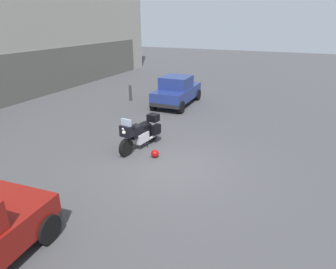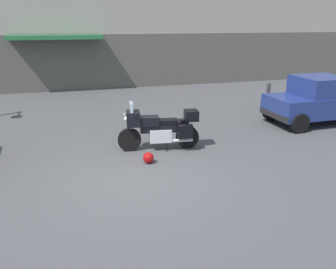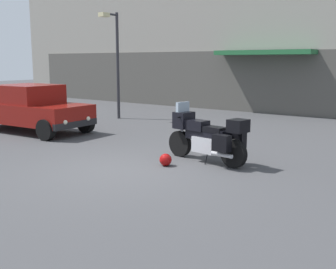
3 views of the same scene
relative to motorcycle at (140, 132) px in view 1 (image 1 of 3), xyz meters
The scene contains 5 objects.
ground_plane 2.06m from the motorcycle, 121.21° to the right, with size 80.00×80.00×0.00m, color #424244.
motorcycle is the anchor object (origin of this frame).
helmet 1.13m from the motorcycle, 122.33° to the right, with size 0.28×0.28×0.28m, color #990C0C.
car_hatchback_near 6.13m from the motorcycle, ahead, with size 3.90×1.83×1.64m.
bollard_curbside 6.97m from the motorcycle, 33.61° to the left, with size 0.16×0.16×0.98m.
Camera 1 is at (-7.82, -3.30, 4.54)m, focal length 31.03 mm.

